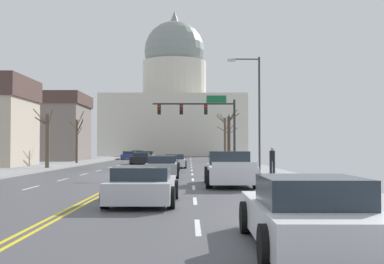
{
  "coord_description": "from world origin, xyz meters",
  "views": [
    {
      "loc": [
        3.32,
        -29.59,
        1.74
      ],
      "look_at": [
        3.61,
        27.24,
        3.53
      ],
      "focal_mm": 45.62,
      "sensor_mm": 36.0,
      "label": 1
    }
  ],
  "objects": [
    {
      "name": "pickup_truck_near_03",
      "position": [
        5.18,
        -7.09,
        0.7
      ],
      "size": [
        2.34,
        5.65,
        1.55
      ],
      "color": "silver",
      "rests_on": "ground"
    },
    {
      "name": "street_lamp_right",
      "position": [
        7.9,
        4.34,
        4.83
      ],
      "size": [
        2.29,
        0.24,
        7.93
      ],
      "color": "#333338",
      "rests_on": "ground"
    },
    {
      "name": "signal_gantry",
      "position": [
        4.74,
        16.75,
        4.86
      ],
      "size": [
        7.91,
        0.41,
        6.55
      ],
      "color": "#28282D",
      "rests_on": "ground"
    },
    {
      "name": "bare_tree_01",
      "position": [
        -8.28,
        20.67,
        2.66
      ],
      "size": [
        1.79,
        1.58,
        5.33
      ],
      "color": "#4C3D2D",
      "rests_on": "ground"
    },
    {
      "name": "bare_tree_02",
      "position": [
        8.08,
        36.04,
        3.14
      ],
      "size": [
        1.49,
        2.09,
        6.19
      ],
      "color": "brown",
      "rests_on": "ground"
    },
    {
      "name": "sedan_near_01",
      "position": [
        1.63,
        5.09,
        0.55
      ],
      "size": [
        1.99,
        4.34,
        1.19
      ],
      "color": "black",
      "rests_on": "ground"
    },
    {
      "name": "flank_building_03",
      "position": [
        -17.49,
        43.26,
        3.69
      ],
      "size": [
        9.63,
        7.84,
        7.26
      ],
      "color": "tan",
      "rests_on": "ground"
    },
    {
      "name": "bare_tree_04",
      "position": [
        8.1,
        29.09,
        3.01
      ],
      "size": [
        1.44,
        1.7,
        6.16
      ],
      "color": "#423328",
      "rests_on": "ground"
    },
    {
      "name": "sedan_oncoming_02",
      "position": [
        -5.4,
        40.96,
        0.55
      ],
      "size": [
        2.14,
        4.63,
        1.17
      ],
      "color": "navy",
      "rests_on": "ground"
    },
    {
      "name": "sedan_oncoming_03",
      "position": [
        -5.33,
        51.45,
        0.57
      ],
      "size": [
        2.18,
        4.43,
        1.23
      ],
      "color": "silver",
      "rests_on": "ground"
    },
    {
      "name": "sedan_oncoming_01",
      "position": [
        -1.97,
        30.8,
        0.59
      ],
      "size": [
        2.01,
        4.61,
        1.26
      ],
      "color": "#6B6056",
      "rests_on": "ground"
    },
    {
      "name": "sedan_oncoming_00",
      "position": [
        -1.82,
        21.87,
        0.56
      ],
      "size": [
        2.13,
        4.71,
        1.19
      ],
      "color": "black",
      "rests_on": "ground"
    },
    {
      "name": "flank_building_01",
      "position": [
        -16.35,
        34.15,
        4.39
      ],
      "size": [
        12.18,
        9.68,
        8.69
      ],
      "color": "slate",
      "rests_on": "ground"
    },
    {
      "name": "sedan_near_00",
      "position": [
        2.05,
        11.88,
        0.54
      ],
      "size": [
        2.07,
        4.64,
        1.16
      ],
      "color": "silver",
      "rests_on": "ground"
    },
    {
      "name": "sedan_near_02",
      "position": [
        1.71,
        -1.15,
        0.59
      ],
      "size": [
        2.06,
        4.41,
        1.24
      ],
      "color": "#9EA3A8",
      "rests_on": "ground"
    },
    {
      "name": "pedestrian_00",
      "position": [
        8.44,
        0.51,
        1.03
      ],
      "size": [
        0.35,
        0.34,
        1.61
      ],
      "color": "black",
      "rests_on": "ground"
    },
    {
      "name": "ground",
      "position": [
        0.0,
        -0.0,
        0.02
      ],
      "size": [
        20.0,
        180.0,
        0.2
      ],
      "color": "#4A4A4F"
    },
    {
      "name": "capitol_building",
      "position": [
        0.0,
        76.37,
        10.99
      ],
      "size": [
        29.86,
        19.74,
        31.67
      ],
      "color": "beige",
      "rests_on": "ground"
    },
    {
      "name": "bare_tree_00",
      "position": [
        8.98,
        41.03,
        3.11
      ],
      "size": [
        2.43,
        1.43,
        5.91
      ],
      "color": "#4C3D2D",
      "rests_on": "ground"
    },
    {
      "name": "bare_tree_03",
      "position": [
        -7.85,
        8.62,
        2.42
      ],
      "size": [
        1.52,
        2.25,
        4.53
      ],
      "color": "brown",
      "rests_on": "ground"
    },
    {
      "name": "sedan_near_04",
      "position": [
        1.88,
        -14.46,
        0.55
      ],
      "size": [
        2.13,
        4.24,
        1.14
      ],
      "color": "silver",
      "rests_on": "ground"
    },
    {
      "name": "sedan_near_05",
      "position": [
        5.37,
        -21.16,
        0.57
      ],
      "size": [
        2.1,
        4.7,
        1.25
      ],
      "color": "silver",
      "rests_on": "ground"
    }
  ]
}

